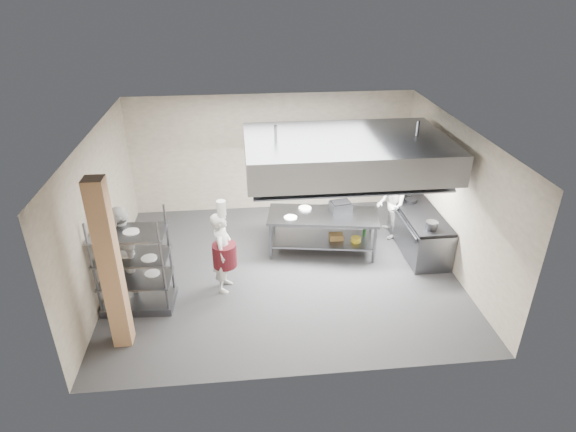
{
  "coord_description": "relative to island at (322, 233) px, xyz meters",
  "views": [
    {
      "loc": [
        -0.79,
        -8.46,
        5.66
      ],
      "look_at": [
        0.12,
        0.2,
        1.15
      ],
      "focal_mm": 30.0,
      "sensor_mm": 36.0,
      "label": 1
    }
  ],
  "objects": [
    {
      "name": "hood_strip_a",
      "position": [
        -0.52,
        -0.26,
        1.62
      ],
      "size": [
        1.6,
        0.12,
        0.04
      ],
      "primitive_type": "cube",
      "color": "white",
      "rests_on": "exhaust_hood"
    },
    {
      "name": "floor",
      "position": [
        -0.92,
        -0.66,
        -0.46
      ],
      "size": [
        7.0,
        7.0,
        0.0
      ],
      "primitive_type": "plane",
      "color": "#353537",
      "rests_on": "ground"
    },
    {
      "name": "griddle",
      "position": [
        0.4,
        0.1,
        0.56
      ],
      "size": [
        0.49,
        0.41,
        0.22
      ],
      "primitive_type": "cube",
      "rotation": [
        0.0,
        0.0,
        0.17
      ],
      "color": "slate",
      "rests_on": "island_worktop"
    },
    {
      "name": "plate_stack",
      "position": [
        -3.72,
        -1.58,
        0.16
      ],
      "size": [
        0.28,
        0.28,
        0.05
      ],
      "primitive_type": "cylinder",
      "color": "white",
      "rests_on": "pass_rack"
    },
    {
      "name": "chef_head",
      "position": [
        -2.13,
        -1.2,
        0.37
      ],
      "size": [
        0.51,
        0.67,
        1.65
      ],
      "primitive_type": "imported",
      "rotation": [
        0.0,
        0.0,
        1.37
      ],
      "color": "silver",
      "rests_on": "floor"
    },
    {
      "name": "exhaust_hood",
      "position": [
        0.38,
        -0.26,
        1.94
      ],
      "size": [
        4.0,
        2.5,
        0.6
      ],
      "primitive_type": "cube",
      "color": "slate",
      "rests_on": "ceiling"
    },
    {
      "name": "range_top",
      "position": [
        2.16,
        -0.16,
        0.41
      ],
      "size": [
        0.78,
        1.96,
        0.06
      ],
      "primitive_type": "cube",
      "color": "black",
      "rests_on": "cooking_range"
    },
    {
      "name": "ceiling",
      "position": [
        -0.92,
        -0.66,
        2.54
      ],
      "size": [
        7.0,
        7.0,
        0.0
      ],
      "primitive_type": "plane",
      "rotation": [
        3.14,
        0.0,
        0.0
      ],
      "color": "silver",
      "rests_on": "wall_back"
    },
    {
      "name": "pass_rack",
      "position": [
        -3.72,
        -1.58,
        0.51
      ],
      "size": [
        1.33,
        0.82,
        1.93
      ],
      "primitive_type": null,
      "rotation": [
        0.0,
        0.0,
        -0.05
      ],
      "color": "slate",
      "rests_on": "floor"
    },
    {
      "name": "island",
      "position": [
        0.0,
        0.0,
        0.0
      ],
      "size": [
        2.5,
        1.36,
        0.91
      ],
      "primitive_type": null,
      "rotation": [
        0.0,
        0.0,
        -0.16
      ],
      "color": "gray",
      "rests_on": "floor"
    },
    {
      "name": "wall_left",
      "position": [
        -4.42,
        -0.66,
        1.04
      ],
      "size": [
        0.0,
        6.0,
        6.0
      ],
      "primitive_type": "plane",
      "rotation": [
        1.57,
        0.0,
        1.57
      ],
      "color": "gray",
      "rests_on": "ground"
    },
    {
      "name": "column",
      "position": [
        -3.82,
        -2.56,
        1.04
      ],
      "size": [
        0.3,
        0.3,
        3.0
      ],
      "primitive_type": "cube",
      "color": "tan",
      "rests_on": "floor"
    },
    {
      "name": "wall_back",
      "position": [
        -0.92,
        2.34,
        1.04
      ],
      "size": [
        7.0,
        0.0,
        7.0
      ],
      "primitive_type": "plane",
      "rotation": [
        1.57,
        0.0,
        0.0
      ],
      "color": "gray",
      "rests_on": "ground"
    },
    {
      "name": "wicker_basket",
      "position": [
        0.3,
        -0.07,
        -0.07
      ],
      "size": [
        0.3,
        0.21,
        0.13
      ],
      "primitive_type": "cube",
      "rotation": [
        0.0,
        0.0,
        -0.01
      ],
      "color": "olive",
      "rests_on": "island_undershelf"
    },
    {
      "name": "hood_strip_b",
      "position": [
        1.28,
        -0.26,
        1.62
      ],
      "size": [
        1.6,
        0.12,
        0.04
      ],
      "primitive_type": "cube",
      "color": "white",
      "rests_on": "exhaust_hood"
    },
    {
      "name": "wall_right",
      "position": [
        2.58,
        -0.66,
        1.04
      ],
      "size": [
        0.0,
        6.0,
        6.0
      ],
      "primitive_type": "plane",
      "rotation": [
        1.57,
        0.0,
        -1.57
      ],
      "color": "gray",
      "rests_on": "ground"
    },
    {
      "name": "island_undershelf",
      "position": [
        0.0,
        0.0,
        -0.16
      ],
      "size": [
        2.29,
        1.23,
        0.04
      ],
      "primitive_type": "cube",
      "rotation": [
        0.0,
        0.0,
        -0.16
      ],
      "color": "slate",
      "rests_on": "island"
    },
    {
      "name": "island_worktop",
      "position": [
        0.0,
        0.0,
        0.42
      ],
      "size": [
        2.5,
        1.36,
        0.06
      ],
      "primitive_type": "cube",
      "rotation": [
        0.0,
        0.0,
        -0.16
      ],
      "color": "slate",
      "rests_on": "island"
    },
    {
      "name": "chef_line",
      "position": [
        1.68,
        0.52,
        0.35
      ],
      "size": [
        0.7,
        0.85,
        1.61
      ],
      "primitive_type": "imported",
      "rotation": [
        0.0,
        0.0,
        -1.7
      ],
      "color": "silver",
      "rests_on": "floor"
    },
    {
      "name": "wall_shelf",
      "position": [
        0.88,
        2.18,
        1.04
      ],
      "size": [
        1.5,
        0.28,
        0.04
      ],
      "primitive_type": "cube",
      "color": "slate",
      "rests_on": "wall_back"
    },
    {
      "name": "cooking_range",
      "position": [
        2.16,
        -0.16,
        -0.04
      ],
      "size": [
        0.8,
        2.0,
        0.84
      ],
      "primitive_type": "cube",
      "color": "slate",
      "rests_on": "floor"
    },
    {
      "name": "stockpot",
      "position": [
        2.09,
        -0.85,
        0.53
      ],
      "size": [
        0.24,
        0.24,
        0.17
      ],
      "primitive_type": "cylinder",
      "color": "gray",
      "rests_on": "range_top"
    },
    {
      "name": "chef_plating",
      "position": [
        -3.92,
        -1.23,
        0.5
      ],
      "size": [
        0.88,
        1.21,
        1.91
      ],
      "primitive_type": "imported",
      "rotation": [
        0.0,
        0.0,
        -1.16
      ],
      "color": "silver",
      "rests_on": "floor"
    }
  ]
}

